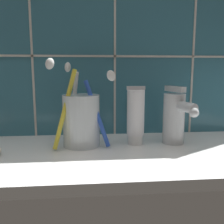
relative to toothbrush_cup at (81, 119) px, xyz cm
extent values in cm
cube|color=white|center=(6.20, -4.58, -6.83)|extent=(78.77, 28.71, 2.00)
cube|color=#336B7F|center=(6.20, 10.03, 20.42)|extent=(88.77, 1.50, 56.49)
cube|color=beige|center=(6.20, 9.18, 13.64)|extent=(88.77, 0.24, 0.50)
cube|color=beige|center=(-11.52, 9.18, 20.42)|extent=(0.50, 0.24, 56.49)
cube|color=beige|center=(8.17, 9.18, 20.42)|extent=(0.50, 0.24, 56.49)
cube|color=beige|center=(27.86, 9.18, 20.42)|extent=(0.50, 0.24, 56.49)
cylinder|color=silver|center=(0.05, 0.03, -0.34)|extent=(7.85, 7.85, 10.98)
cylinder|color=blue|center=(3.36, -1.44, 1.36)|extent=(5.70, 3.26, 13.89)
ellipsoid|color=white|center=(5.99, -2.65, 9.18)|extent=(2.68, 2.16, 2.65)
cylinder|color=white|center=(-1.73, 2.53, 2.22)|extent=(3.25, 4.77, 15.54)
ellipsoid|color=white|center=(-2.89, 4.56, 10.93)|extent=(2.22, 2.56, 2.56)
cylinder|color=yellow|center=(-3.14, -2.19, 2.49)|extent=(5.45, 3.79, 16.11)
ellipsoid|color=white|center=(-5.54, -3.65, 11.46)|extent=(2.62, 2.29, 2.60)
cylinder|color=white|center=(11.79, 0.03, -4.75)|extent=(3.22, 3.22, 2.15)
cylinder|color=white|center=(11.79, 0.03, 1.22)|extent=(3.79, 3.79, 9.80)
cube|color=silver|center=(11.79, 0.03, 6.52)|extent=(3.98, 0.36, 0.80)
cylinder|color=silver|center=(20.34, 0.03, -0.28)|extent=(4.72, 4.72, 11.09)
cylinder|color=silver|center=(21.23, -3.12, 2.82)|extent=(3.83, 6.88, 2.13)
sphere|color=silver|center=(22.13, -6.27, 2.11)|extent=(1.98, 1.98, 1.98)
cube|color=silver|center=(20.34, 0.03, 6.26)|extent=(2.98, 6.15, 1.20)
camera|label=1|loc=(1.89, -52.55, 10.20)|focal=40.00mm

